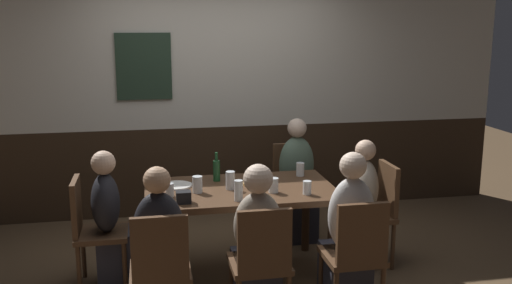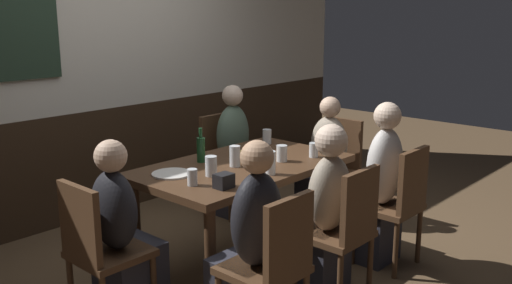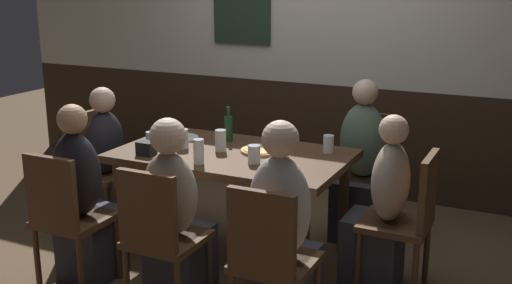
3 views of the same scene
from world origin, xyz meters
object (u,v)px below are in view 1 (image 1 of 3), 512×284
Objects in this scene: chair_right_near at (356,252)px; person_right_far at (297,189)px; person_head_east at (358,213)px; tumbler_short at (170,191)px; person_mid_near at (257,252)px; dining_table at (240,198)px; pizza at (259,182)px; chair_head_west at (92,226)px; person_head_west at (113,229)px; chair_head_east at (376,208)px; pint_glass_pale at (274,186)px; highball_clear at (307,189)px; person_right_near at (348,243)px; beer_bottle_green at (217,170)px; chair_left_near at (160,267)px; chair_right_far at (293,183)px; plate_white_large at (176,185)px; tumbler_water at (230,182)px; pint_glass_amber at (300,170)px; person_left_near at (160,260)px; condiment_caddy at (184,197)px; pint_glass_stout at (239,192)px; chair_mid_near at (261,259)px; beer_glass_tall at (197,185)px.

person_right_far reaches higher than chair_right_near.
person_head_east reaches higher than tumbler_short.
chair_right_near is 0.78× the size of person_mid_near.
dining_table is at bearing 11.78° from tumbler_short.
pizza is at bearing 28.43° from dining_table.
chair_head_west is 0.17m from person_head_west.
chair_head_east reaches higher than pint_glass_pale.
chair_head_east reaches higher than highball_clear.
person_right_near reaches higher than person_head_east.
chair_right_near is 1.43m from beer_bottle_green.
person_right_near is (1.34, 0.16, 0.00)m from chair_left_near.
chair_right_far is 1.00m from chair_head_east.
highball_clear is at bearing -99.33° from chair_right_far.
plate_white_large is (-0.99, 0.42, -0.04)m from highball_clear.
chair_left_near is 0.93m from person_head_west.
tumbler_water is (-0.57, 0.25, 0.02)m from highball_clear.
chair_right_near reaches higher than pint_glass_amber.
chair_right_far is 1.18m from highball_clear.
person_mid_near reaches higher than pint_glass_pale.
tumbler_water reaches higher than chair_head_west.
chair_left_near is 3.09× the size of pizza.
chair_left_near is 0.76× the size of person_right_far.
person_left_near reaches higher than pint_glass_amber.
chair_left_near is 0.77× the size of person_left_near.
pint_glass_amber is (0.09, 0.53, 0.01)m from highball_clear.
chair_right_far is at bearing 31.05° from plate_white_large.
condiment_caddy is at bearing -86.06° from plate_white_large.
person_left_near reaches higher than tumbler_short.
chair_left_near is at bearing -152.81° from person_head_east.
tumbler_water reaches higher than chair_right_far.
chair_right_far reaches higher than pint_glass_amber.
chair_left_near reaches higher than dining_table.
person_right_far is 1.03m from highball_clear.
beer_bottle_green is (-0.83, -0.46, 0.35)m from person_right_far.
tumbler_water reaches higher than highball_clear.
beer_bottle_green is (-0.83, 1.11, 0.34)m from chair_right_near.
chair_right_far is 1.09m from beer_bottle_green.
tumbler_short is 0.28m from plate_white_large.
pint_glass_stout is (-0.07, 0.38, 0.33)m from person_mid_near.
beer_bottle_green is at bearing 155.27° from pizza.
person_mid_near reaches higher than chair_left_near.
highball_clear is at bearing 51.08° from chair_mid_near.
chair_right_near is (1.85, -0.87, 0.00)m from chair_head_west.
highball_clear is at bearing 2.11° from condiment_caddy.
beer_glass_tall is (0.32, 0.65, 0.32)m from person_left_near.
chair_head_east is 3.35× the size of plate_white_large.
condiment_caddy is at bearing -62.81° from tumbler_short.
person_mid_near reaches higher than beer_bottle_green.
person_right_far reaches higher than condiment_caddy.
person_head_east is at bearing 4.29° from tumbler_short.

